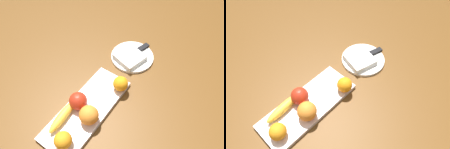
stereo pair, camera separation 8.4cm
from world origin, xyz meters
The scene contains 10 objects.
ground_plane centered at (0.00, 0.00, 0.00)m, with size 2.40×2.40×0.00m, color brown.
fruit_tray centered at (-0.05, -0.04, 0.01)m, with size 0.40×0.15×0.02m, color white.
apple centered at (-0.04, -0.07, 0.05)m, with size 0.07×0.07×0.07m, color #B62916.
banana centered at (0.03, -0.08, 0.04)m, with size 0.15×0.04×0.04m, color yellow.
orange_near_apple centered at (0.10, -0.02, 0.05)m, with size 0.06×0.06×0.06m, color orange.
orange_near_banana centered at (-0.20, 0.02, 0.05)m, with size 0.06×0.06×0.06m, color orange.
orange_center centered at (-0.02, 0.00, 0.06)m, with size 0.07×0.07×0.07m, color orange.
dinner_plate centered at (-0.39, -0.04, 0.01)m, with size 0.20×0.20×0.01m, color white.
folded_napkin centered at (-0.37, -0.04, 0.02)m, with size 0.12×0.12×0.03m, color white.
knife centered at (-0.44, -0.03, 0.02)m, with size 0.18×0.07×0.01m.
Camera 2 is at (0.16, 0.32, 0.71)m, focal length 32.11 mm.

